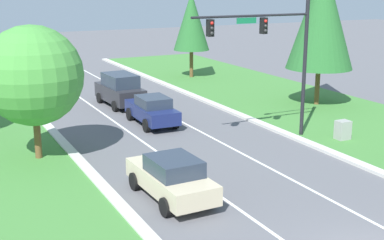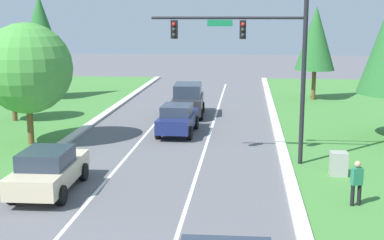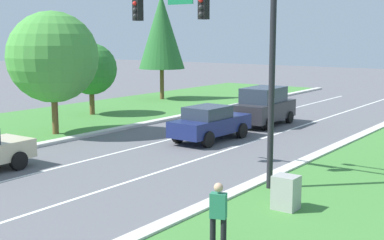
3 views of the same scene
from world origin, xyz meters
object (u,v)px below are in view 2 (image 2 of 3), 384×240
Objects in this scene: conifer_far_right_tree at (316,38)px; oak_near_left_tree at (27,68)px; charcoal_suv at (188,100)px; navy_sedan at (178,119)px; oak_far_left_tree at (12,75)px; pedestrian at (357,182)px; conifer_mid_left_tree at (40,32)px; champagne_sedan at (49,170)px; utility_cabinet at (339,165)px; traffic_signal_mast at (261,47)px.

oak_near_left_tree is at bearing -134.63° from conifer_far_right_tree.
oak_near_left_tree is at bearing -131.40° from charcoal_suv.
navy_sedan is at bearing -92.50° from charcoal_suv.
oak_near_left_tree is 1.37× the size of oak_far_left_tree.
pedestrian is at bearing -93.25° from conifer_far_right_tree.
oak_far_left_tree is at bearing -79.81° from conifer_mid_left_tree.
charcoal_suv is 0.65× the size of conifer_far_right_tree.
conifer_mid_left_tree is (-21.41, -1.55, 0.49)m from conifer_far_right_tree.
champagne_sedan is 8.56m from oak_near_left_tree.
traffic_signal_mast is at bearing 153.16° from utility_cabinet.
pedestrian is at bearing -4.47° from champagne_sedan.
traffic_signal_mast is at bearing -46.02° from conifer_mid_left_tree.
conifer_far_right_tree is at bearing 45.37° from oak_near_left_tree.
navy_sedan is (0.03, -5.52, -0.23)m from charcoal_suv.
pedestrian is at bearing -67.84° from charcoal_suv.
oak_far_left_tree is 0.56× the size of conifer_mid_left_tree.
utility_cabinet is 21.04m from oak_far_left_tree.
charcoal_suv is 14.31m from conifer_mid_left_tree.
utility_cabinet is (3.29, -1.66, -4.71)m from traffic_signal_mast.
traffic_signal_mast reaches higher than conifer_far_right_tree.
oak_near_left_tree reaches higher than oak_far_left_tree.
pedestrian is (3.30, -5.27, -4.31)m from traffic_signal_mast.
charcoal_suv is at bearing 75.95° from champagne_sedan.
champagne_sedan is 11.15m from navy_sedan.
utility_cabinet is (7.71, -7.51, -0.34)m from navy_sedan.
conifer_mid_left_tree is at bearing 108.86° from oak_near_left_tree.
navy_sedan reaches higher than pedestrian.
oak_far_left_tree is at bearing 168.85° from navy_sedan.
utility_cabinet is (11.27, 3.05, -0.33)m from champagne_sedan.
conifer_mid_left_tree reaches higher than champagne_sedan.
oak_far_left_tree reaches higher than pedestrian.
conifer_far_right_tree is (9.12, 7.52, 3.76)m from charcoal_suv.
oak_near_left_tree is at bearing 168.43° from traffic_signal_mast.
conifer_far_right_tree reaches higher than charcoal_suv.
conifer_mid_left_tree is at bearing 133.98° from traffic_signal_mast.
traffic_signal_mast is 1.26× the size of oak_near_left_tree.
utility_cabinet is at bearing -15.17° from oak_near_left_tree.
conifer_far_right_tree is (1.37, 24.16, 3.93)m from pedestrian.
conifer_far_right_tree is 21.47m from conifer_mid_left_tree.
pedestrian is 0.37× the size of oak_far_left_tree.
traffic_signal_mast is 8.54m from navy_sedan.
oak_far_left_tree is (-10.66, -3.12, 1.86)m from charcoal_suv.
pedestrian is (7.75, -16.64, -0.17)m from charcoal_suv.
oak_far_left_tree reaches higher than utility_cabinet.
oak_far_left_tree is at bearing 117.11° from champagne_sedan.
oak_far_left_tree is (-10.69, 2.41, 2.09)m from navy_sedan.
pedestrian is 0.20× the size of conifer_mid_left_tree.
charcoal_suv is at bearing 91.85° from navy_sedan.
charcoal_suv is 11.86m from oak_near_left_tree.
conifer_far_right_tree is at bearing 86.15° from utility_cabinet.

